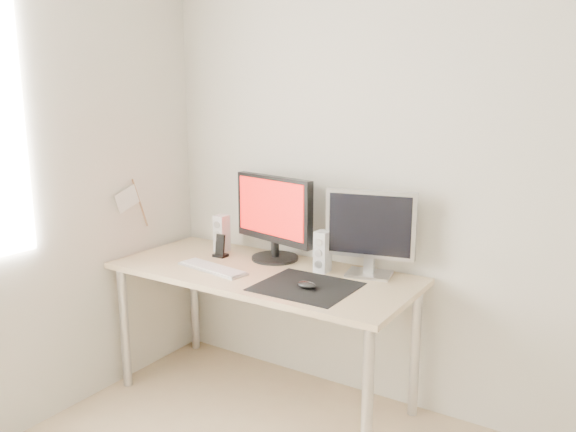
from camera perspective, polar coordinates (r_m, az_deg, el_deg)
The scene contains 11 objects.
wall_back at distance 2.76m, azimuth 17.93°, elevation 3.90°, with size 3.50×3.50×0.00m, color silver.
mousepad at distance 2.68m, azimuth 1.85°, elevation -7.18°, with size 0.45×0.40×0.00m, color black.
mouse at distance 2.64m, azimuth 1.90°, elevation -7.04°, with size 0.10×0.06×0.04m, color black.
desk at distance 2.95m, azimuth -2.64°, elevation -6.99°, with size 1.60×0.70×0.73m.
main_monitor at distance 3.05m, azimuth -1.48°, elevation 0.13°, with size 0.55×0.31×0.47m.
second_monitor at distance 2.81m, azimuth 8.36°, elevation -1.31°, with size 0.45×0.20×0.43m.
speaker_left at distance 3.28m, azimuth -6.76°, elevation -1.76°, with size 0.07×0.08×0.21m.
speaker_right at distance 2.88m, azimuth 3.52°, elevation -3.63°, with size 0.07×0.08×0.21m.
keyboard at distance 2.96m, azimuth -7.69°, elevation -5.27°, with size 0.43×0.18×0.02m.
phone_dock at distance 3.18m, azimuth -6.88°, elevation -3.44°, with size 0.07×0.06×0.13m.
pennant at distance 3.26m, azimuth -15.62°, elevation 1.59°, with size 0.01×0.23×0.29m.
Camera 1 is at (0.68, -0.90, 1.61)m, focal length 35.00 mm.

